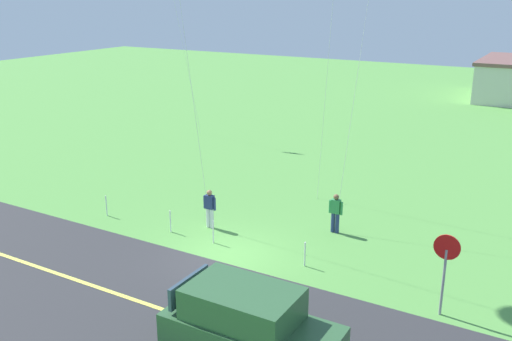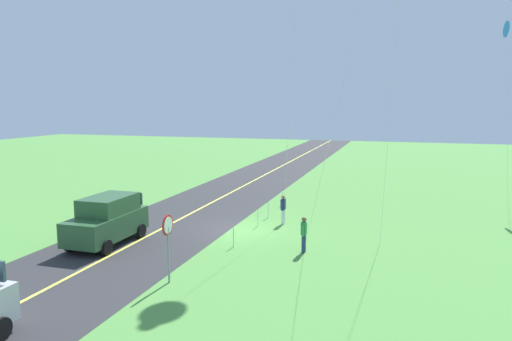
{
  "view_description": "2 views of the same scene",
  "coord_description": "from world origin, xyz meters",
  "px_view_note": "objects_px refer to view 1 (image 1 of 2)",
  "views": [
    {
      "loc": [
        10.25,
        -15.52,
        9.11
      ],
      "look_at": [
        0.06,
        2.1,
        2.66
      ],
      "focal_mm": 39.75,
      "sensor_mm": 36.0,
      "label": 1
    },
    {
      "loc": [
        22.77,
        7.93,
        6.6
      ],
      "look_at": [
        1.82,
        1.47,
        3.45
      ],
      "focal_mm": 33.52,
      "sensor_mm": 36.0,
      "label": 2
    }
  ],
  "objects_px": {
    "person_adult_near": "(210,207)",
    "stop_sign": "(446,259)",
    "car_suv_foreground": "(249,330)",
    "person_adult_companion": "(336,212)"
  },
  "relations": [
    {
      "from": "person_adult_near",
      "to": "stop_sign",
      "type": "bearing_deg",
      "value": -6.57
    },
    {
      "from": "car_suv_foreground",
      "to": "person_adult_companion",
      "type": "height_order",
      "value": "car_suv_foreground"
    },
    {
      "from": "stop_sign",
      "to": "person_adult_companion",
      "type": "height_order",
      "value": "stop_sign"
    },
    {
      "from": "stop_sign",
      "to": "person_adult_companion",
      "type": "xyz_separation_m",
      "value": [
        -5.0,
        4.02,
        -0.94
      ]
    },
    {
      "from": "stop_sign",
      "to": "person_adult_near",
      "type": "height_order",
      "value": "stop_sign"
    },
    {
      "from": "car_suv_foreground",
      "to": "person_adult_near",
      "type": "distance_m",
      "value": 9.2
    },
    {
      "from": "person_adult_near",
      "to": "person_adult_companion",
      "type": "relative_size",
      "value": 1.0
    },
    {
      "from": "person_adult_companion",
      "to": "person_adult_near",
      "type": "bearing_deg",
      "value": -3.76
    },
    {
      "from": "person_adult_companion",
      "to": "car_suv_foreground",
      "type": "bearing_deg",
      "value": 70.76
    },
    {
      "from": "person_adult_near",
      "to": "car_suv_foreground",
      "type": "bearing_deg",
      "value": -44.46
    }
  ]
}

